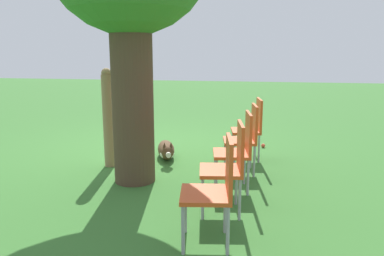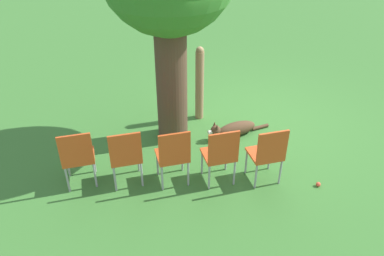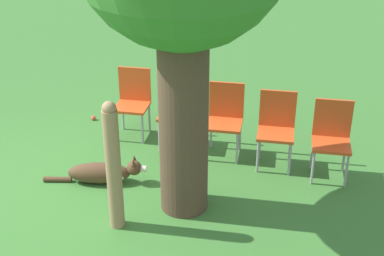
% 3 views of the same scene
% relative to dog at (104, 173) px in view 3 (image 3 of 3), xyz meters
% --- Properties ---
extents(ground_plane, '(30.00, 30.00, 0.00)m').
position_rel_dog_xyz_m(ground_plane, '(0.39, -0.36, -0.13)').
color(ground_plane, '#38702D').
extents(dog, '(0.47, 1.18, 0.34)m').
position_rel_dog_xyz_m(dog, '(0.00, 0.00, 0.00)').
color(dog, '#513823').
rests_on(dog, ground_plane).
extents(fence_post, '(0.15, 0.15, 1.40)m').
position_rel_dog_xyz_m(fence_post, '(0.70, 0.51, 0.58)').
color(fence_post, '#937551').
rests_on(fence_post, ground_plane).
extents(red_chair_0, '(0.48, 0.50, 0.93)m').
position_rel_dog_xyz_m(red_chair_0, '(-1.28, -0.20, 0.40)').
color(red_chair_0, '#D14C1E').
rests_on(red_chair_0, ground_plane).
extents(red_chair_1, '(0.48, 0.50, 0.93)m').
position_rel_dog_xyz_m(red_chair_1, '(-1.22, 0.47, 0.40)').
color(red_chair_1, '#D14C1E').
rests_on(red_chair_1, ground_plane).
extents(red_chair_2, '(0.48, 0.50, 0.93)m').
position_rel_dog_xyz_m(red_chair_2, '(-1.17, 1.13, 0.40)').
color(red_chair_2, '#D14C1E').
rests_on(red_chair_2, ground_plane).
extents(red_chair_3, '(0.48, 0.50, 0.93)m').
position_rel_dog_xyz_m(red_chair_3, '(-1.11, 1.79, 0.40)').
color(red_chair_3, '#D14C1E').
rests_on(red_chair_3, ground_plane).
extents(red_chair_4, '(0.48, 0.50, 0.93)m').
position_rel_dog_xyz_m(red_chair_4, '(-1.05, 2.45, 0.40)').
color(red_chair_4, '#D14C1E').
rests_on(red_chair_4, ground_plane).
extents(tennis_ball, '(0.07, 0.07, 0.07)m').
position_rel_dog_xyz_m(tennis_ball, '(-1.47, -0.95, -0.10)').
color(tennis_ball, '#E54C33').
rests_on(tennis_ball, ground_plane).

